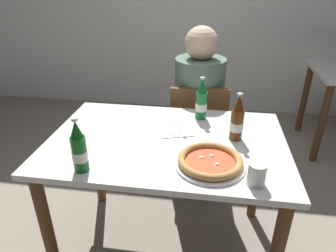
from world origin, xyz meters
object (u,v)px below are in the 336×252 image
Objects in this scene: chair_behind_table at (198,131)px; diner_seated at (198,116)px; beer_bottle_right at (237,120)px; paper_cup at (257,174)px; dining_table_main at (167,158)px; pizza_margherita_near at (210,162)px; beer_bottle_center at (201,102)px; napkin_with_cutlery at (176,129)px; beer_bottle_left at (79,149)px.

diner_seated is (-0.00, 0.05, 0.10)m from chair_behind_table.
beer_bottle_right reaches higher than paper_cup.
dining_table_main is 0.41m from beer_bottle_right.
pizza_margherita_near is at bearing -114.86° from beer_bottle_right.
pizza_margherita_near is 1.25× the size of beer_bottle_right.
diner_seated is at bearing 96.45° from pizza_margherita_near.
beer_bottle_center is 0.29m from beer_bottle_right.
napkin_with_cutlery is at bearing -127.21° from beer_bottle_center.
dining_table_main is at bearing 44.77° from beer_bottle_left.
dining_table_main is 0.54m from paper_cup.
dining_table_main is at bearing 73.88° from chair_behind_table.
pizza_margherita_near reaches higher than napkin_with_cutlery.
paper_cup is at bearing -80.05° from beer_bottle_right.
chair_behind_table is at bearing 96.51° from pizza_margherita_near.
paper_cup reaches higher than napkin_with_cutlery.
diner_seated is 1.11m from beer_bottle_left.
napkin_with_cutlery is (0.03, 0.11, 0.12)m from dining_table_main.
beer_bottle_left is at bearing -135.23° from dining_table_main.
beer_bottle_right is 0.37m from paper_cup.
paper_cup reaches higher than pizza_margherita_near.
dining_table_main is 0.99× the size of diner_seated.
paper_cup is at bearing -28.93° from pizza_margherita_near.
pizza_margherita_near is (0.22, -0.20, 0.14)m from dining_table_main.
beer_bottle_left is at bearing -114.54° from diner_seated.
dining_table_main is at bearing -100.86° from diner_seated.
dining_table_main is 0.50m from beer_bottle_left.
beer_bottle_right is 1.09× the size of napkin_with_cutlery.
chair_behind_table is 0.11m from diner_seated.
beer_bottle_center is 1.09× the size of napkin_with_cutlery.
diner_seated reaches higher than beer_bottle_right.
paper_cup is (0.38, -0.42, 0.04)m from napkin_with_cutlery.
napkin_with_cutlery is at bearing 132.06° from paper_cup.
napkin_with_cutlery is at bearing 74.83° from chair_behind_table.
beer_bottle_center is 0.64m from paper_cup.
napkin_with_cutlery is 2.38× the size of paper_cup.
beer_bottle_center is 0.23m from napkin_with_cutlery.
chair_behind_table is 2.76× the size of pizza_margherita_near.
beer_bottle_center reaches higher than paper_cup.
chair_behind_table is 1.01m from paper_cup.
paper_cup is (0.28, -0.92, 0.32)m from chair_behind_table.
diner_seated reaches higher than paper_cup.
beer_bottle_left is at bearing -150.61° from beer_bottle_right.
chair_behind_table reaches higher than dining_table_main.
paper_cup is at bearing 0.87° from beer_bottle_left.
beer_bottle_left is at bearing 60.11° from chair_behind_table.
pizza_margherita_near is 1.25× the size of beer_bottle_left.
dining_table_main is 0.67m from diner_seated.
napkin_with_cutlery is (-0.31, 0.05, -0.10)m from beer_bottle_right.
beer_bottle_right is at bearing -49.23° from beer_bottle_center.
chair_behind_table is 1.10m from beer_bottle_left.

